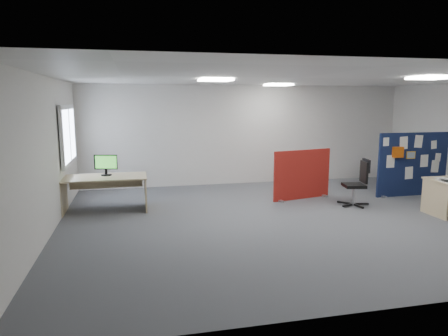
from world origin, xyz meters
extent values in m
plane|color=#55585D|center=(0.00, 0.00, 0.00)|extent=(9.00, 9.00, 0.00)
cube|color=white|center=(0.00, 0.00, 2.70)|extent=(9.00, 7.00, 0.02)
cube|color=silver|center=(0.00, 3.50, 1.35)|extent=(9.00, 0.02, 2.70)
cube|color=silver|center=(0.00, -3.50, 1.35)|extent=(9.00, 0.02, 2.70)
cube|color=silver|center=(-4.50, 0.00, 1.35)|extent=(0.02, 7.00, 2.70)
cube|color=white|center=(-4.44, 2.00, 1.55)|extent=(0.06, 1.70, 1.30)
cube|color=white|center=(-4.42, 2.00, 1.55)|extent=(0.02, 1.50, 1.10)
cube|color=white|center=(2.00, -1.00, 2.67)|extent=(0.60, 0.60, 0.04)
cube|color=white|center=(-1.50, 0.50, 2.67)|extent=(0.60, 0.60, 0.04)
cube|color=white|center=(0.50, 2.50, 2.67)|extent=(0.60, 0.60, 0.04)
cube|color=#0F1B3A|center=(3.48, 1.17, 0.77)|extent=(1.86, 0.06, 1.53)
cube|color=#97969B|center=(2.70, 1.17, 0.02)|extent=(0.08, 0.30, 0.04)
cube|color=#97969B|center=(4.26, 1.17, 0.02)|extent=(0.08, 0.30, 0.04)
cube|color=white|center=(2.69, 1.13, 1.33)|extent=(0.15, 0.01, 0.20)
cube|color=white|center=(3.16, 1.13, 1.30)|extent=(0.21, 0.01, 0.30)
cube|color=white|center=(3.57, 1.13, 1.32)|extent=(0.21, 0.01, 0.30)
cube|color=white|center=(4.00, 1.13, 1.23)|extent=(0.15, 0.01, 0.20)
cube|color=white|center=(2.84, 1.13, 0.86)|extent=(0.21, 0.01, 0.30)
cube|color=white|center=(3.76, 1.13, 0.85)|extent=(0.21, 0.01, 0.30)
cube|color=white|center=(4.14, 1.13, 0.92)|extent=(0.15, 0.01, 0.20)
cube|color=white|center=(3.37, 1.13, 0.57)|extent=(0.21, 0.01, 0.30)
cube|color=white|center=(4.08, 1.13, 0.70)|extent=(0.21, 0.01, 0.30)
cube|color=gold|center=(3.38, 1.13, 1.00)|extent=(0.24, 0.01, 0.18)
cube|color=#D7580D|center=(2.99, 1.09, 1.09)|extent=(0.25, 0.10, 0.25)
cube|color=#D5BA88|center=(2.74, -0.48, 0.35)|extent=(0.03, 0.71, 0.70)
cube|color=maroon|center=(0.75, 1.44, 0.58)|extent=(1.52, 0.39, 1.16)
cube|color=#97969B|center=(0.13, 1.44, 0.02)|extent=(0.08, 0.30, 0.04)
cube|color=#97969B|center=(1.37, 1.44, 0.02)|extent=(0.08, 0.30, 0.04)
cube|color=#D5BA88|center=(-3.68, 1.37, 0.71)|extent=(1.71, 0.85, 0.03)
cube|color=#D5BA88|center=(-4.50, 1.37, 0.35)|extent=(0.03, 0.79, 0.70)
cube|color=#D5BA88|center=(-2.86, 1.37, 0.35)|extent=(0.03, 0.79, 0.70)
cube|color=#D5BA88|center=(-3.68, 1.76, 0.55)|extent=(1.54, 0.02, 0.30)
cylinder|color=black|center=(-3.65, 1.49, 0.74)|extent=(0.22, 0.22, 0.02)
cube|color=black|center=(-3.65, 1.49, 0.80)|extent=(0.05, 0.04, 0.11)
cube|color=black|center=(-3.65, 1.49, 1.01)|extent=(0.48, 0.14, 0.31)
cube|color=green|center=(-3.65, 1.47, 1.01)|extent=(0.43, 0.10, 0.27)
cube|color=black|center=(1.80, 0.57, 0.04)|extent=(0.29, 0.10, 0.04)
cube|color=black|center=(1.70, 0.79, 0.04)|extent=(0.18, 0.27, 0.04)
cube|color=black|center=(1.46, 0.76, 0.04)|extent=(0.23, 0.24, 0.04)
cube|color=black|center=(1.41, 0.52, 0.04)|extent=(0.28, 0.16, 0.04)
cube|color=black|center=(1.63, 0.40, 0.04)|extent=(0.08, 0.28, 0.04)
cylinder|color=#97969B|center=(1.60, 0.61, 0.23)|extent=(0.06, 0.06, 0.39)
cube|color=black|center=(1.60, 0.61, 0.45)|extent=(0.51, 0.51, 0.07)
cube|color=black|center=(1.80, 0.57, 0.75)|extent=(0.12, 0.40, 0.47)
cube|color=black|center=(1.84, 0.56, 0.89)|extent=(0.13, 0.36, 0.28)
cube|color=white|center=(2.88, -0.53, 0.73)|extent=(0.23, 0.32, 0.00)
cube|color=white|center=(3.00, -0.37, 0.73)|extent=(0.25, 0.33, 0.00)
cube|color=white|center=(2.85, -0.67, 0.73)|extent=(0.21, 0.30, 0.00)
camera|label=1|loc=(-3.03, -7.10, 2.28)|focal=32.00mm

